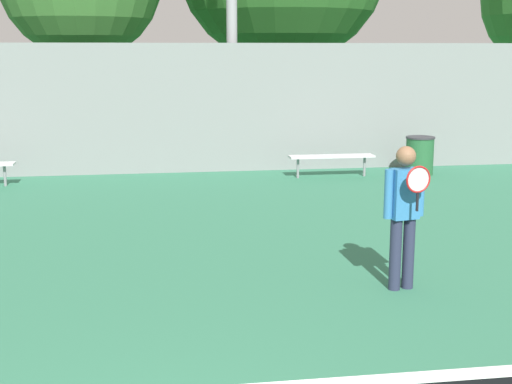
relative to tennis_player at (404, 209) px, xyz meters
name	(u,v)px	position (x,y,z in m)	size (l,w,h in m)	color
tennis_player	(404,209)	(0.00, 0.00, 0.00)	(0.52, 0.44, 1.72)	#282D47
bench_courtside_near	(332,157)	(1.11, 7.51, -0.53)	(1.91, 0.40, 0.49)	silver
trash_bin	(420,155)	(3.18, 7.54, -0.54)	(0.65, 0.65, 0.87)	#235B33
back_fence	(138,109)	(-3.14, 8.65, 0.50)	(26.20, 0.06, 2.96)	gray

